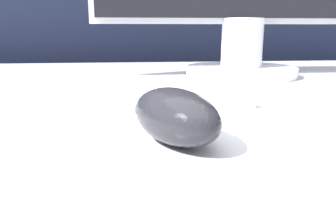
% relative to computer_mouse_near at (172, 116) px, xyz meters
% --- Properties ---
extents(partition_panel, '(5.00, 0.03, 1.21)m').
position_rel_computer_mouse_near_xyz_m(partition_panel, '(-0.03, 0.89, -0.17)').
color(partition_panel, black).
rests_on(partition_panel, ground_plane).
extents(computer_mouse_near, '(0.10, 0.12, 0.05)m').
position_rel_computer_mouse_near_xyz_m(computer_mouse_near, '(0.00, 0.00, 0.00)').
color(computer_mouse_near, '#232328').
rests_on(computer_mouse_near, desk).
extents(keyboard, '(0.40, 0.15, 0.02)m').
position_rel_computer_mouse_near_xyz_m(keyboard, '(-0.08, 0.15, -0.01)').
color(keyboard, silver).
rests_on(keyboard, desk).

